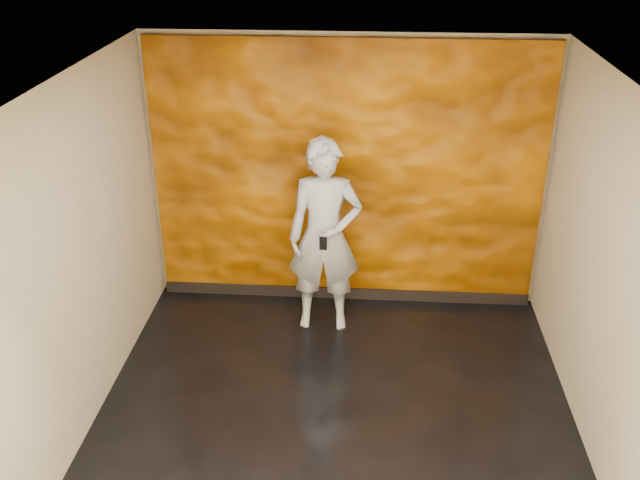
{
  "coord_description": "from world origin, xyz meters",
  "views": [
    {
      "loc": [
        0.22,
        -4.73,
        3.97
      ],
      "look_at": [
        -0.2,
        0.98,
        1.15
      ],
      "focal_mm": 40.0,
      "sensor_mm": 36.0,
      "label": 1
    }
  ],
  "objects": [
    {
      "name": "room",
      "position": [
        0.0,
        0.0,
        1.4
      ],
      "size": [
        4.02,
        4.02,
        2.81
      ],
      "color": "black",
      "rests_on": "ground"
    },
    {
      "name": "baseboard",
      "position": [
        0.0,
        1.92,
        0.06
      ],
      "size": [
        3.9,
        0.04,
        0.12
      ],
      "primitive_type": "cube",
      "color": "black",
      "rests_on": "ground"
    },
    {
      "name": "man",
      "position": [
        -0.18,
        1.42,
        0.97
      ],
      "size": [
        0.73,
        0.49,
        1.95
      ],
      "primitive_type": "imported",
      "rotation": [
        0.0,
        0.0,
        0.04
      ],
      "color": "#9599A3",
      "rests_on": "ground"
    },
    {
      "name": "feature_wall",
      "position": [
        0.0,
        1.96,
        1.38
      ],
      "size": [
        3.9,
        0.06,
        2.75
      ],
      "primitive_type": "cube",
      "color": "orange",
      "rests_on": "ground"
    },
    {
      "name": "phone",
      "position": [
        -0.18,
        1.12,
        1.05
      ],
      "size": [
        0.07,
        0.02,
        0.13
      ],
      "primitive_type": "cube",
      "rotation": [
        0.0,
        0.0,
        -0.15
      ],
      "color": "black",
      "rests_on": "man"
    }
  ]
}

